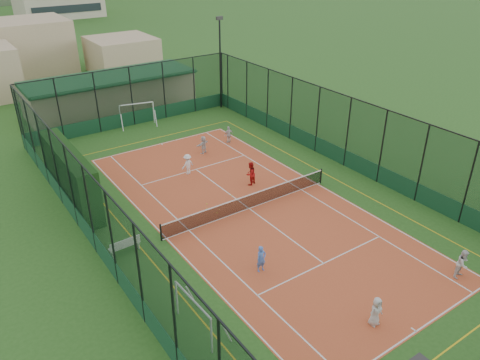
# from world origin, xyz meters

# --- Properties ---
(ground) EXTENTS (300.00, 300.00, 0.00)m
(ground) POSITION_xyz_m (0.00, 0.00, 0.00)
(ground) COLOR #28571D
(ground) RESTS_ON ground
(court_slab) EXTENTS (11.17, 23.97, 0.01)m
(court_slab) POSITION_xyz_m (0.00, 0.00, 0.01)
(court_slab) COLOR #BC4729
(court_slab) RESTS_ON ground
(tennis_net) EXTENTS (11.67, 0.12, 1.06)m
(tennis_net) POSITION_xyz_m (0.00, 0.00, 0.53)
(tennis_net) COLOR black
(tennis_net) RESTS_ON ground
(perimeter_fence) EXTENTS (18.12, 34.12, 5.00)m
(perimeter_fence) POSITION_xyz_m (0.00, 0.00, 2.50)
(perimeter_fence) COLOR black
(perimeter_fence) RESTS_ON ground
(floodlight_ne) EXTENTS (0.60, 0.26, 8.25)m
(floodlight_ne) POSITION_xyz_m (8.60, 16.60, 4.12)
(floodlight_ne) COLOR black
(floodlight_ne) RESTS_ON ground
(clubhouse) EXTENTS (15.20, 7.20, 3.15)m
(clubhouse) POSITION_xyz_m (0.00, 22.00, 1.57)
(clubhouse) COLOR tan
(clubhouse) RESTS_ON ground
(hedge_left) EXTENTS (1.17, 7.83, 3.42)m
(hedge_left) POSITION_xyz_m (-8.30, 6.90, 1.71)
(hedge_left) COLOR black
(hedge_left) RESTS_ON ground
(white_bench) EXTENTS (1.64, 0.49, 0.91)m
(white_bench) POSITION_xyz_m (-7.80, 0.12, 0.46)
(white_bench) COLOR white
(white_bench) RESTS_ON ground
(futsal_goal_near) EXTENTS (2.77, 0.90, 1.77)m
(futsal_goal_near) POSITION_xyz_m (-7.58, -6.68, 0.89)
(futsal_goal_near) COLOR white
(futsal_goal_near) RESTS_ON ground
(futsal_goal_far) EXTENTS (3.06, 1.51, 1.90)m
(futsal_goal_far) POSITION_xyz_m (0.20, 16.73, 0.95)
(futsal_goal_far) COLOR white
(futsal_goal_far) RESTS_ON ground
(child_near_left) EXTENTS (0.68, 0.44, 1.38)m
(child_near_left) POSITION_xyz_m (-1.12, -10.59, 0.70)
(child_near_left) COLOR silver
(child_near_left) RESTS_ON court_slab
(child_near_mid) EXTENTS (0.52, 0.35, 1.40)m
(child_near_mid) POSITION_xyz_m (-2.91, -5.06, 0.71)
(child_near_mid) COLOR #4E7EDD
(child_near_mid) RESTS_ON court_slab
(child_near_right) EXTENTS (0.79, 0.64, 1.50)m
(child_near_right) POSITION_xyz_m (4.69, -10.83, 0.76)
(child_near_right) COLOR silver
(child_near_right) RESTS_ON court_slab
(child_far_left) EXTENTS (1.00, 0.68, 1.44)m
(child_far_left) POSITION_xyz_m (-0.76, 6.13, 0.73)
(child_far_left) COLOR white
(child_far_left) RESTS_ON court_slab
(child_far_right) EXTENTS (0.79, 0.33, 1.34)m
(child_far_right) POSITION_xyz_m (4.52, 9.08, 0.68)
(child_far_right) COLOR silver
(child_far_right) RESTS_ON court_slab
(child_far_back) EXTENTS (1.31, 0.82, 1.35)m
(child_far_back) POSITION_xyz_m (1.86, 8.47, 0.69)
(child_far_back) COLOR silver
(child_far_back) RESTS_ON court_slab
(coach) EXTENTS (0.92, 0.82, 1.58)m
(coach) POSITION_xyz_m (1.85, 2.46, 0.80)
(coach) COLOR #B11213
(coach) RESTS_ON court_slab
(tennis_balls) EXTENTS (2.16, 1.32, 0.07)m
(tennis_balls) POSITION_xyz_m (-1.48, 1.34, 0.04)
(tennis_balls) COLOR #CCE033
(tennis_balls) RESTS_ON court_slab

